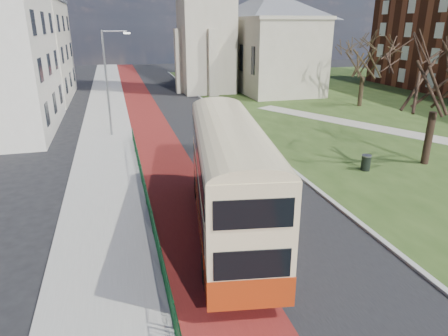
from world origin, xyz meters
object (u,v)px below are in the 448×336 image
object	(u,v)px
winter_tree_near	(441,68)
litter_bin	(366,163)
streetlamp	(108,78)
bus	(229,174)
winter_tree_far	(365,53)

from	to	relation	value
winter_tree_near	litter_bin	xyz separation A→B (m)	(-4.43, -0.10, -5.51)
streetlamp	winter_tree_near	size ratio (longest dim) A/B	0.92
streetlamp	winter_tree_near	bearing A→B (deg)	-32.77
streetlamp	bus	distance (m)	18.36
bus	streetlamp	bearing A→B (deg)	113.89
bus	winter_tree_far	bearing A→B (deg)	56.56
bus	winter_tree_far	distance (m)	32.04
bus	winter_tree_far	world-z (taller)	winter_tree_far
winter_tree_near	litter_bin	bearing A→B (deg)	-178.74
winter_tree_near	streetlamp	bearing A→B (deg)	147.23
bus	winter_tree_near	size ratio (longest dim) A/B	1.34
streetlamp	winter_tree_far	xyz separation A→B (m)	(26.26, 5.73, 1.04)
streetlamp	bus	xyz separation A→B (m)	(4.58, -17.68, -1.90)
winter_tree_near	winter_tree_far	world-z (taller)	winter_tree_near
winter_tree_near	winter_tree_far	distance (m)	19.43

